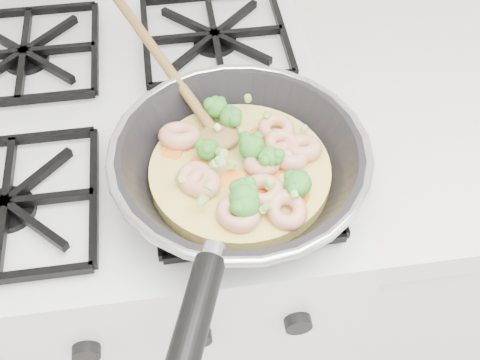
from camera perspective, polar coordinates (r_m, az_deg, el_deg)
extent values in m
cube|color=white|center=(1.26, -7.72, -8.99)|extent=(0.60, 0.60, 0.90)
cube|color=black|center=(0.90, -10.77, 6.22)|extent=(0.56, 0.56, 0.02)
torus|color=#BABAC1|center=(0.74, 0.00, 2.58)|extent=(0.32, 0.32, 0.01)
cylinder|color=black|center=(0.60, -4.93, -15.09)|extent=(0.10, 0.19, 0.03)
cylinder|color=#E6CD64|center=(0.76, 0.00, 0.75)|extent=(0.23, 0.23, 0.02)
ellipsoid|color=olive|center=(0.78, -2.00, 4.02)|extent=(0.06, 0.07, 0.02)
cylinder|color=olive|center=(0.86, -7.56, 11.40)|extent=(0.13, 0.27, 0.06)
torus|color=#DEA383|center=(0.78, -5.62, 4.13)|extent=(0.06, 0.06, 0.03)
torus|color=#DEA383|center=(0.79, 3.39, 4.79)|extent=(0.07, 0.07, 0.02)
torus|color=#DEA383|center=(0.76, 4.54, 2.23)|extent=(0.07, 0.07, 0.03)
torus|color=#DEA383|center=(0.70, -0.17, -3.15)|extent=(0.08, 0.08, 0.03)
torus|color=#DEA383|center=(0.73, -4.10, 0.12)|extent=(0.07, 0.07, 0.03)
torus|color=#DEA383|center=(0.73, -3.47, -0.30)|extent=(0.07, 0.07, 0.03)
torus|color=#DEA383|center=(0.72, 2.10, -1.05)|extent=(0.07, 0.07, 0.02)
torus|color=#DEA383|center=(0.77, 3.91, 3.19)|extent=(0.07, 0.07, 0.02)
torus|color=#DEA383|center=(0.75, 2.07, 1.53)|extent=(0.05, 0.05, 0.03)
torus|color=#DEA383|center=(0.71, 4.33, -2.79)|extent=(0.07, 0.07, 0.03)
torus|color=#DEA383|center=(0.77, 5.83, 2.96)|extent=(0.07, 0.07, 0.03)
ellipsoid|color=green|center=(0.75, -3.05, 2.82)|extent=(0.04, 0.04, 0.03)
ellipsoid|color=green|center=(0.72, 5.39, -0.35)|extent=(0.04, 0.04, 0.03)
ellipsoid|color=green|center=(0.75, 1.09, 3.03)|extent=(0.04, 0.04, 0.03)
ellipsoid|color=green|center=(0.79, -0.88, 5.82)|extent=(0.04, 0.04, 0.03)
ellipsoid|color=green|center=(0.70, 0.35, -1.70)|extent=(0.04, 0.04, 0.03)
ellipsoid|color=green|center=(0.80, -2.17, 6.73)|extent=(0.04, 0.04, 0.03)
ellipsoid|color=green|center=(0.74, 2.73, 2.10)|extent=(0.04, 0.04, 0.03)
ellipsoid|color=green|center=(0.69, 0.55, -2.44)|extent=(0.04, 0.04, 0.03)
ellipsoid|color=green|center=(0.71, 0.36, -0.89)|extent=(0.04, 0.04, 0.03)
cylinder|color=orange|center=(0.73, 5.25, -1.76)|extent=(0.04, 0.04, 0.01)
cylinder|color=orange|center=(0.79, 4.05, 3.66)|extent=(0.04, 0.04, 0.01)
cylinder|color=orange|center=(0.74, -0.64, -0.12)|extent=(0.04, 0.04, 0.00)
cylinder|color=orange|center=(0.79, -5.04, 3.64)|extent=(0.04, 0.04, 0.01)
cylinder|color=orange|center=(0.75, 2.51, 0.89)|extent=(0.05, 0.05, 0.00)
cylinder|color=orange|center=(0.73, 5.28, -1.46)|extent=(0.04, 0.04, 0.00)
cylinder|color=orange|center=(0.73, 1.89, -0.71)|extent=(0.03, 0.03, 0.01)
cylinder|color=orange|center=(0.76, -4.04, 1.20)|extent=(0.04, 0.04, 0.01)
cylinder|color=orange|center=(0.79, 1.86, 4.13)|extent=(0.03, 0.03, 0.01)
cylinder|color=orange|center=(0.78, -6.39, 2.58)|extent=(0.04, 0.04, 0.01)
cylinder|color=#8DC950|center=(0.69, 2.18, -2.73)|extent=(0.01, 0.01, 0.01)
cylinder|color=#B6D697|center=(0.73, -1.81, 1.80)|extent=(0.01, 0.01, 0.01)
cylinder|color=#8DC950|center=(0.78, 5.94, 4.73)|extent=(0.01, 0.01, 0.01)
cylinder|color=#8DC950|center=(0.68, 2.58, -2.45)|extent=(0.01, 0.01, 0.01)
cylinder|color=#8DC950|center=(0.71, -2.94, -0.71)|extent=(0.01, 0.01, 0.01)
cylinder|color=#8DC950|center=(0.77, 0.13, 4.51)|extent=(0.01, 0.01, 0.01)
cylinder|color=#8DC950|center=(0.73, -5.56, 0.13)|extent=(0.01, 0.01, 0.01)
cylinder|color=#8DC950|center=(0.76, 1.37, 3.79)|extent=(0.01, 0.01, 0.01)
cylinder|color=#8DC950|center=(0.80, 0.74, 7.60)|extent=(0.01, 0.01, 0.01)
cylinder|color=#8DC950|center=(0.71, 2.80, -0.49)|extent=(0.01, 0.01, 0.01)
cylinder|color=#8DC950|center=(0.73, -2.40, 1.49)|extent=(0.01, 0.01, 0.01)
cylinder|color=#8DC950|center=(0.71, 2.81, -0.22)|extent=(0.01, 0.01, 0.01)
cylinder|color=#8DC950|center=(0.71, 5.92, -0.30)|extent=(0.01, 0.01, 0.01)
cylinder|color=#8DC950|center=(0.70, 5.09, -1.40)|extent=(0.01, 0.01, 0.01)
cylinder|color=#8DC950|center=(0.74, -1.73, 2.58)|extent=(0.01, 0.01, 0.01)
cylinder|color=#8DC950|center=(0.69, 0.20, -2.38)|extent=(0.01, 0.01, 0.01)
cylinder|color=#8DC950|center=(0.79, 2.53, 6.09)|extent=(0.01, 0.01, 0.01)
cylinder|color=#B6D697|center=(0.77, -2.09, 4.87)|extent=(0.01, 0.01, 0.01)
cylinder|color=#8DC950|center=(0.73, -0.75, 1.48)|extent=(0.01, 0.01, 0.01)
cylinder|color=#B6D697|center=(0.74, 2.23, 2.26)|extent=(0.01, 0.01, 0.01)
cylinder|color=#8DC950|center=(0.69, -3.49, -1.85)|extent=(0.01, 0.01, 0.01)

